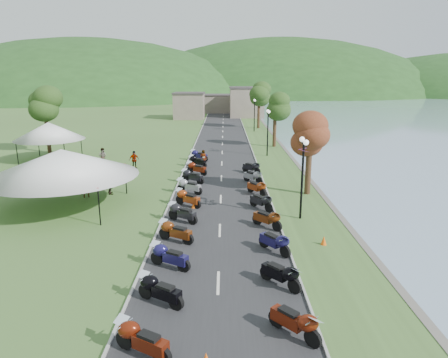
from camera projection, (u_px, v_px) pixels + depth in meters
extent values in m
cube|color=#2B2B2D|center=(222.00, 152.00, 46.20)|extent=(7.00, 120.00, 0.02)
cube|color=gray|center=(214.00, 104.00, 89.13)|extent=(18.00, 16.00, 5.00)
imported|color=slate|center=(87.00, 197.00, 29.28)|extent=(0.76, 0.67, 1.73)
imported|color=slate|center=(103.00, 165.00, 39.81)|extent=(0.90, 0.58, 1.73)
imported|color=slate|center=(84.00, 174.00, 36.09)|extent=(1.03, 1.25, 1.82)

